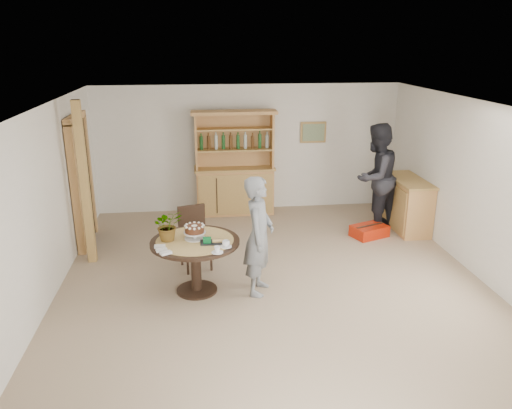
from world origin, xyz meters
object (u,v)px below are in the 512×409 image
object	(u,v)px
hutch	(235,179)
red_suitcase	(369,231)
dining_table	(195,251)
teen_boy	(259,236)
adult_person	(375,177)
dining_chair	(194,233)
sideboard	(407,204)

from	to	relation	value
hutch	red_suitcase	world-z (taller)	hutch
hutch	red_suitcase	size ratio (longest dim) A/B	2.90
dining_table	teen_boy	distance (m)	0.88
adult_person	red_suitcase	bearing A→B (deg)	28.51
dining_chair	adult_person	size ratio (longest dim) A/B	0.49
dining_chair	red_suitcase	xyz separation A→B (m)	(3.06, 0.84, -0.43)
dining_table	dining_chair	distance (m)	0.83
dining_table	adult_person	bearing A→B (deg)	32.66
hutch	dining_chair	world-z (taller)	hutch
dining_chair	teen_boy	distance (m)	1.30
dining_chair	red_suitcase	distance (m)	3.20
sideboard	dining_table	distance (m)	4.31
dining_chair	teen_boy	world-z (taller)	teen_boy
dining_chair	red_suitcase	world-z (taller)	dining_chair
sideboard	dining_chair	distance (m)	4.01
hutch	dining_table	xyz separation A→B (m)	(-0.78, -3.22, -0.08)
hutch	sideboard	xyz separation A→B (m)	(3.04, -1.24, -0.22)
hutch	adult_person	world-z (taller)	hutch
teen_boy	adult_person	size ratio (longest dim) A/B	0.85
sideboard	dining_table	world-z (taller)	sideboard
dining_chair	teen_boy	size ratio (longest dim) A/B	0.58
red_suitcase	adult_person	bearing A→B (deg)	43.62
dining_table	teen_boy	xyz separation A→B (m)	(0.85, -0.10, 0.22)
sideboard	dining_chair	world-z (taller)	dining_chair
adult_person	red_suitcase	world-z (taller)	adult_person
dining_table	red_suitcase	bearing A→B (deg)	28.82
dining_table	adult_person	size ratio (longest dim) A/B	0.62
teen_boy	dining_chair	bearing A→B (deg)	61.42
dining_chair	red_suitcase	bearing A→B (deg)	0.07
hutch	adult_person	size ratio (longest dim) A/B	1.05
hutch	sideboard	size ratio (longest dim) A/B	1.62
hutch	dining_chair	distance (m)	2.53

